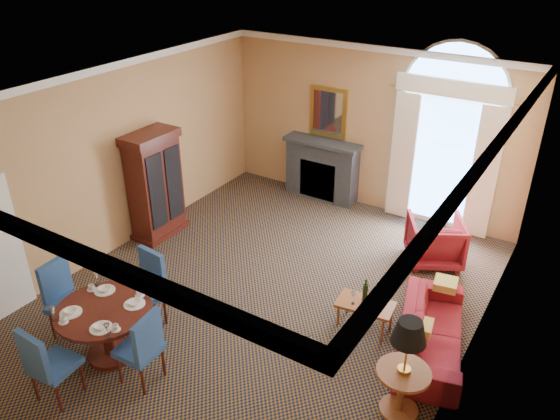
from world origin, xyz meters
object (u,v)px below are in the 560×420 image
Objects in this scene: dining_table at (105,321)px; sofa at (431,331)px; coffee_table at (365,304)px; armoire at (155,187)px; side_table at (406,357)px; armchair at (435,241)px.

sofa is (3.55, 2.40, -0.27)m from dining_table.
coffee_table is at bearing 41.95° from dining_table.
armoire reaches higher than side_table.
sofa is 2.44× the size of coffee_table.
armchair is 1.06× the size of coffee_table.
armoire is 5.56m from side_table.
coffee_table is at bearing 53.75° from armchair.
sofa is at bearing 78.48° from armchair.
armoire is 2.19× the size of armchair.
armoire is at bearing 168.06° from coffee_table.
armchair is at bearing 20.83° from armoire.
sofa is 2.29× the size of armchair.
side_table is (3.60, 1.16, 0.27)m from dining_table.
side_table is at bearing 73.09° from armchair.
coffee_table is 1.61m from side_table.
sofa is at bearing -2.90° from coffee_table.
dining_table is 1.38× the size of armchair.
armoire is 2.34× the size of coffee_table.
armchair is 3.46m from side_table.
coffee_table is (-0.94, -0.06, 0.09)m from sofa.
armoire is at bearing 121.81° from dining_table.
armoire reaches higher than dining_table.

